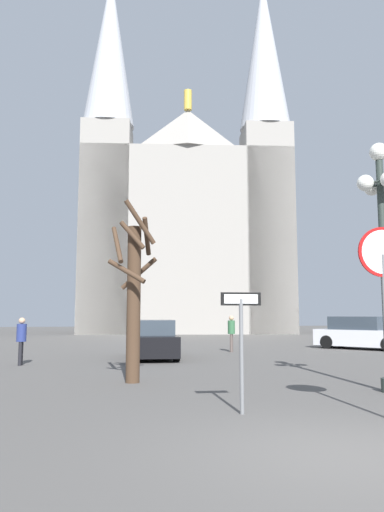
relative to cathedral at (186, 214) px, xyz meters
The scene contains 10 objects.
ground_plane 39.62m from the cathedral, 95.09° to the right, with size 120.00×120.00×0.00m, color #514F4C.
cathedral is the anchor object (origin of this frame).
stop_sign 37.16m from the cathedral, 92.85° to the right, with size 0.85×0.10×3.15m.
one_way_arrow_sign 36.83m from the cathedral, 96.57° to the right, with size 0.71×0.07×2.07m.
street_lamp 34.34m from the cathedral, 90.53° to the right, with size 1.10×1.10×5.61m.
bare_tree 32.96m from the cathedral, 100.50° to the right, with size 1.30×1.33×4.53m.
parked_car_near_black 27.06m from the cathedral, 101.04° to the right, with size 1.86×4.31×1.46m.
parked_car_far_white 24.36m from the cathedral, 75.55° to the right, with size 4.18×4.49×1.56m.
pedestrian_walking 29.94m from the cathedral, 109.29° to the right, with size 0.32×0.32×1.57m.
pedestrian_standing 24.37m from the cathedral, 92.90° to the right, with size 0.32×0.32×1.61m.
Camera 1 is at (-2.82, -5.62, 1.70)m, focal length 33.91 mm.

